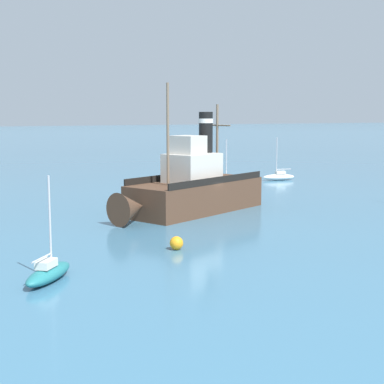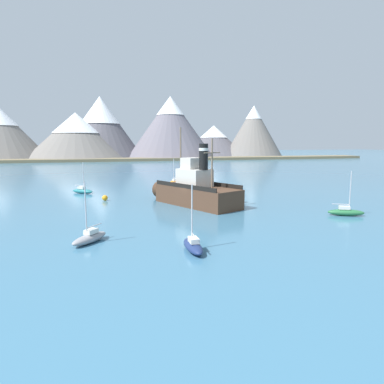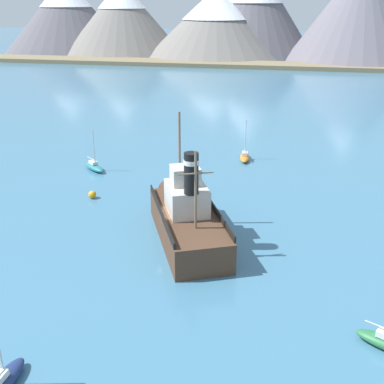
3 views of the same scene
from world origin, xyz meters
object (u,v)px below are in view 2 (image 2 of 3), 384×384
(old_tugboat, at_px, (194,191))
(sailboat_green, at_px, (346,212))
(mooring_buoy, at_px, (105,198))
(sailboat_navy, at_px, (193,245))
(sailboat_teal, at_px, (83,191))
(sailboat_orange, at_px, (174,182))
(sailboat_grey, at_px, (90,237))

(old_tugboat, bearing_deg, sailboat_green, -37.91)
(sailboat_green, distance_m, mooring_buoy, 30.41)
(mooring_buoy, bearing_deg, sailboat_navy, -77.11)
(sailboat_green, relative_size, mooring_buoy, 6.32)
(sailboat_teal, height_order, mooring_buoy, sailboat_teal)
(old_tugboat, xyz_separation_m, sailboat_orange, (2.36, 21.66, -1.40))
(old_tugboat, xyz_separation_m, sailboat_teal, (-14.12, 14.12, -1.40))
(sailboat_teal, distance_m, mooring_buoy, 8.54)
(sailboat_green, relative_size, sailboat_teal, 1.00)
(sailboat_grey, bearing_deg, sailboat_orange, 67.14)
(sailboat_green, bearing_deg, old_tugboat, 142.09)
(sailboat_navy, bearing_deg, sailboat_grey, 149.74)
(sailboat_teal, bearing_deg, sailboat_green, -41.65)
(sailboat_grey, bearing_deg, mooring_buoy, 85.10)
(mooring_buoy, bearing_deg, sailboat_teal, 111.81)
(sailboat_green, relative_size, sailboat_orange, 1.00)
(sailboat_navy, distance_m, sailboat_orange, 40.71)
(sailboat_navy, bearing_deg, old_tugboat, 73.74)
(sailboat_orange, bearing_deg, sailboat_teal, -155.43)
(sailboat_green, xyz_separation_m, sailboat_grey, (-26.81, -3.03, 0.00))
(sailboat_grey, xyz_separation_m, mooring_buoy, (1.74, 20.22, -0.04))
(old_tugboat, relative_size, sailboat_grey, 2.96)
(sailboat_teal, xyz_separation_m, sailboat_grey, (1.44, -28.15, 0.00))
(sailboat_teal, bearing_deg, sailboat_orange, 24.57)
(old_tugboat, height_order, sailboat_orange, old_tugboat)
(sailboat_green, height_order, mooring_buoy, sailboat_green)
(sailboat_navy, distance_m, mooring_buoy, 25.14)
(mooring_buoy, bearing_deg, sailboat_grey, -94.90)
(old_tugboat, bearing_deg, sailboat_navy, -106.26)
(sailboat_green, bearing_deg, sailboat_grey, -173.56)
(sailboat_grey, distance_m, mooring_buoy, 20.30)
(sailboat_navy, xyz_separation_m, sailboat_grey, (-7.34, 4.28, 0.00))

